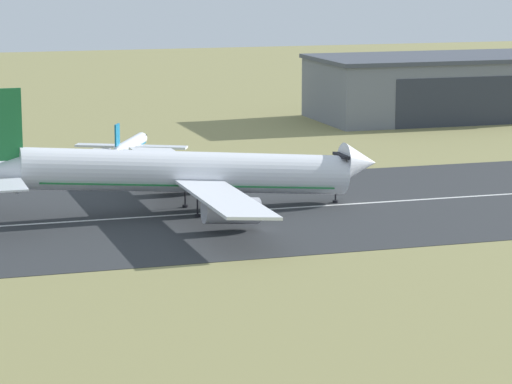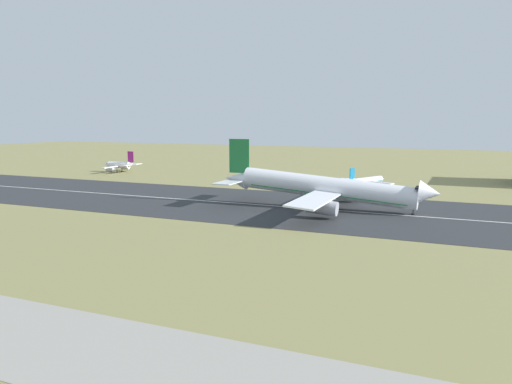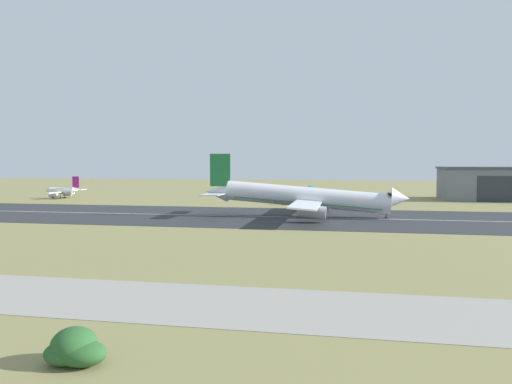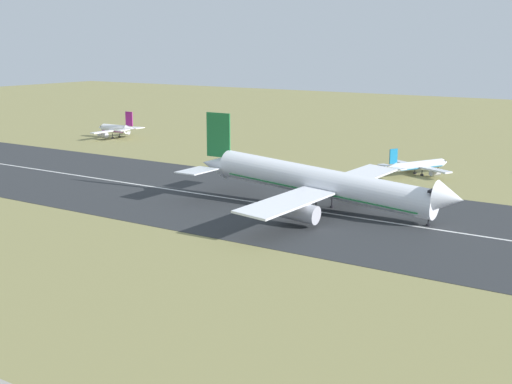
% 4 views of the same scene
% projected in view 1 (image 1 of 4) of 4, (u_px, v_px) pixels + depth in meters
% --- Properties ---
extents(ground_plane, '(741.73, 741.73, 0.00)m').
position_uv_depth(ground_plane, '(80.00, 370.00, 107.03)').
color(ground_plane, olive).
extents(runway_strip, '(501.73, 55.17, 0.06)m').
position_uv_depth(runway_strip, '(9.00, 226.00, 164.33)').
color(runway_strip, '#2B2D30').
rests_on(runway_strip, ground_plane).
extents(runway_centreline, '(451.56, 0.70, 0.01)m').
position_uv_depth(runway_centreline, '(9.00, 225.00, 164.32)').
color(runway_centreline, silver).
rests_on(runway_centreline, runway_strip).
extents(hangar_building, '(57.29, 29.02, 14.16)m').
position_uv_depth(hangar_building, '(440.00, 87.00, 273.07)').
color(hangar_building, slate).
rests_on(hangar_building, ground_plane).
extents(airplane_landing, '(60.06, 57.04, 18.64)m').
position_uv_depth(airplane_landing, '(185.00, 173.00, 171.69)').
color(airplane_landing, silver).
rests_on(airplane_landing, ground_plane).
extents(airplane_parked_west, '(19.55, 20.54, 7.46)m').
position_uv_depth(airplane_parked_west, '(130.00, 145.00, 218.76)').
color(airplane_parked_west, silver).
rests_on(airplane_parked_west, ground_plane).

